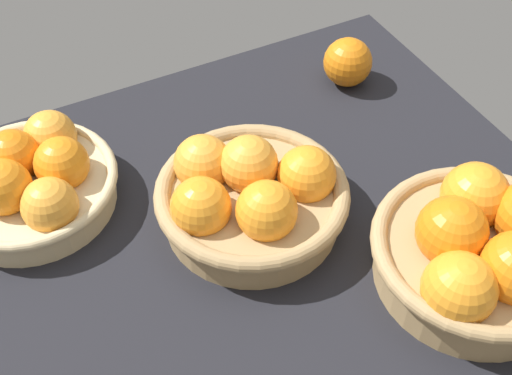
{
  "coord_description": "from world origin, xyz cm",
  "views": [
    {
      "loc": [
        -24.58,
        -49.46,
        70.81
      ],
      "look_at": [
        2.58,
        3.76,
        7.0
      ],
      "focal_mm": 47.53,
      "sensor_mm": 36.0,
      "label": 1
    }
  ],
  "objects_px": {
    "basket_far_left": "(32,181)",
    "loose_orange_front_gap": "(348,62)",
    "basket_center": "(250,195)",
    "basket_near_right": "(480,250)"
  },
  "relations": [
    {
      "from": "loose_orange_front_gap",
      "to": "basket_far_left",
      "type": "bearing_deg",
      "value": -176.26
    },
    {
      "from": "basket_far_left",
      "to": "loose_orange_front_gap",
      "type": "xyz_separation_m",
      "value": [
        0.51,
        0.03,
        -0.0
      ]
    },
    {
      "from": "basket_far_left",
      "to": "basket_near_right",
      "type": "height_order",
      "value": "basket_near_right"
    },
    {
      "from": "basket_far_left",
      "to": "loose_orange_front_gap",
      "type": "distance_m",
      "value": 0.51
    },
    {
      "from": "basket_near_right",
      "to": "basket_center",
      "type": "bearing_deg",
      "value": 133.87
    },
    {
      "from": "basket_near_right",
      "to": "loose_orange_front_gap",
      "type": "relative_size",
      "value": 3.32
    },
    {
      "from": "basket_near_right",
      "to": "basket_far_left",
      "type": "bearing_deg",
      "value": 140.38
    },
    {
      "from": "basket_far_left",
      "to": "basket_center",
      "type": "bearing_deg",
      "value": -33.12
    },
    {
      "from": "basket_near_right",
      "to": "loose_orange_front_gap",
      "type": "height_order",
      "value": "basket_near_right"
    },
    {
      "from": "basket_center",
      "to": "loose_orange_front_gap",
      "type": "relative_size",
      "value": 3.24
    }
  ]
}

